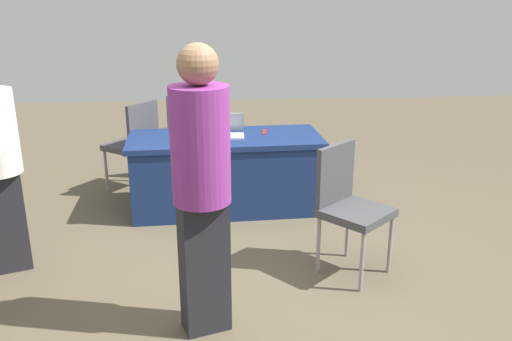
{
  "coord_description": "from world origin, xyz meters",
  "views": [
    {
      "loc": [
        0.38,
        3.3,
        2.02
      ],
      "look_at": [
        0.11,
        -0.05,
        0.9
      ],
      "focal_mm": 37.71,
      "sensor_mm": 36.0,
      "label": 1
    }
  ],
  "objects_px": {
    "person_attendee_browsing": "(202,180)",
    "yarn_ball": "(186,131)",
    "scissors_red": "(264,132)",
    "laptop_silver": "(227,132)",
    "chair_near_front": "(349,201)",
    "chair_tucked_left": "(135,140)",
    "chair_tucked_right": "(184,128)",
    "table_foreground": "(226,172)"
  },
  "relations": [
    {
      "from": "chair_tucked_right",
      "to": "yarn_ball",
      "type": "bearing_deg",
      "value": -101.71
    },
    {
      "from": "chair_near_front",
      "to": "yarn_ball",
      "type": "bearing_deg",
      "value": -88.88
    },
    {
      "from": "chair_tucked_right",
      "to": "person_attendee_browsing",
      "type": "xyz_separation_m",
      "value": [
        -0.26,
        3.05,
        0.44
      ]
    },
    {
      "from": "scissors_red",
      "to": "chair_tucked_right",
      "type": "bearing_deg",
      "value": -130.09
    },
    {
      "from": "table_foreground",
      "to": "chair_tucked_right",
      "type": "distance_m",
      "value": 1.16
    },
    {
      "from": "chair_tucked_left",
      "to": "yarn_ball",
      "type": "bearing_deg",
      "value": -97.04
    },
    {
      "from": "table_foreground",
      "to": "chair_near_front",
      "type": "distance_m",
      "value": 1.6
    },
    {
      "from": "table_foreground",
      "to": "laptop_silver",
      "type": "bearing_deg",
      "value": -130.17
    },
    {
      "from": "table_foreground",
      "to": "yarn_ball",
      "type": "distance_m",
      "value": 0.56
    },
    {
      "from": "yarn_ball",
      "to": "laptop_silver",
      "type": "bearing_deg",
      "value": -177.02
    },
    {
      "from": "table_foreground",
      "to": "chair_near_front",
      "type": "bearing_deg",
      "value": 123.29
    },
    {
      "from": "chair_tucked_right",
      "to": "yarn_ball",
      "type": "distance_m",
      "value": 1.08
    },
    {
      "from": "scissors_red",
      "to": "chair_near_front",
      "type": "bearing_deg",
      "value": 26.64
    },
    {
      "from": "chair_tucked_left",
      "to": "chair_near_front",
      "type": "bearing_deg",
      "value": -99.29
    },
    {
      "from": "chair_tucked_right",
      "to": "scissors_red",
      "type": "height_order",
      "value": "chair_tucked_right"
    },
    {
      "from": "scissors_red",
      "to": "person_attendee_browsing",
      "type": "bearing_deg",
      "value": -6.75
    },
    {
      "from": "chair_near_front",
      "to": "chair_tucked_left",
      "type": "bearing_deg",
      "value": -87.93
    },
    {
      "from": "person_attendee_browsing",
      "to": "laptop_silver",
      "type": "relative_size",
      "value": 5.36
    },
    {
      "from": "chair_near_front",
      "to": "yarn_ball",
      "type": "distance_m",
      "value": 1.83
    },
    {
      "from": "chair_near_front",
      "to": "yarn_ball",
      "type": "height_order",
      "value": "chair_near_front"
    },
    {
      "from": "chair_tucked_right",
      "to": "scissors_red",
      "type": "xyz_separation_m",
      "value": [
        -0.83,
        0.93,
        0.18
      ]
    },
    {
      "from": "table_foreground",
      "to": "scissors_red",
      "type": "relative_size",
      "value": 10.3
    },
    {
      "from": "chair_tucked_left",
      "to": "person_attendee_browsing",
      "type": "relative_size",
      "value": 0.55
    },
    {
      "from": "chair_tucked_right",
      "to": "person_attendee_browsing",
      "type": "relative_size",
      "value": 0.54
    },
    {
      "from": "laptop_silver",
      "to": "scissors_red",
      "type": "xyz_separation_m",
      "value": [
        -0.37,
        -0.1,
        -0.04
      ]
    },
    {
      "from": "person_attendee_browsing",
      "to": "scissors_red",
      "type": "distance_m",
      "value": 2.21
    },
    {
      "from": "table_foreground",
      "to": "laptop_silver",
      "type": "xyz_separation_m",
      "value": [
        -0.02,
        -0.03,
        0.4
      ]
    },
    {
      "from": "chair_near_front",
      "to": "laptop_silver",
      "type": "distance_m",
      "value": 1.61
    },
    {
      "from": "laptop_silver",
      "to": "scissors_red",
      "type": "height_order",
      "value": "laptop_silver"
    },
    {
      "from": "chair_tucked_left",
      "to": "laptop_silver",
      "type": "xyz_separation_m",
      "value": [
        -0.94,
        0.52,
        0.21
      ]
    },
    {
      "from": "person_attendee_browsing",
      "to": "yarn_ball",
      "type": "distance_m",
      "value": 2.02
    },
    {
      "from": "chair_near_front",
      "to": "chair_tucked_right",
      "type": "height_order",
      "value": "chair_near_front"
    },
    {
      "from": "chair_tucked_left",
      "to": "chair_tucked_right",
      "type": "bearing_deg",
      "value": -6.09
    },
    {
      "from": "chair_tucked_left",
      "to": "scissors_red",
      "type": "relative_size",
      "value": 5.35
    },
    {
      "from": "chair_tucked_left",
      "to": "scissors_red",
      "type": "distance_m",
      "value": 1.38
    },
    {
      "from": "chair_tucked_right",
      "to": "person_attendee_browsing",
      "type": "height_order",
      "value": "person_attendee_browsing"
    },
    {
      "from": "chair_near_front",
      "to": "chair_tucked_left",
      "type": "relative_size",
      "value": 1.01
    },
    {
      "from": "yarn_ball",
      "to": "scissors_red",
      "type": "distance_m",
      "value": 0.76
    },
    {
      "from": "laptop_silver",
      "to": "scissors_red",
      "type": "distance_m",
      "value": 0.38
    },
    {
      "from": "person_attendee_browsing",
      "to": "yarn_ball",
      "type": "bearing_deg",
      "value": -102.93
    },
    {
      "from": "chair_tucked_left",
      "to": "laptop_silver",
      "type": "relative_size",
      "value": 2.92
    },
    {
      "from": "table_foreground",
      "to": "chair_near_front",
      "type": "relative_size",
      "value": 1.92
    }
  ]
}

